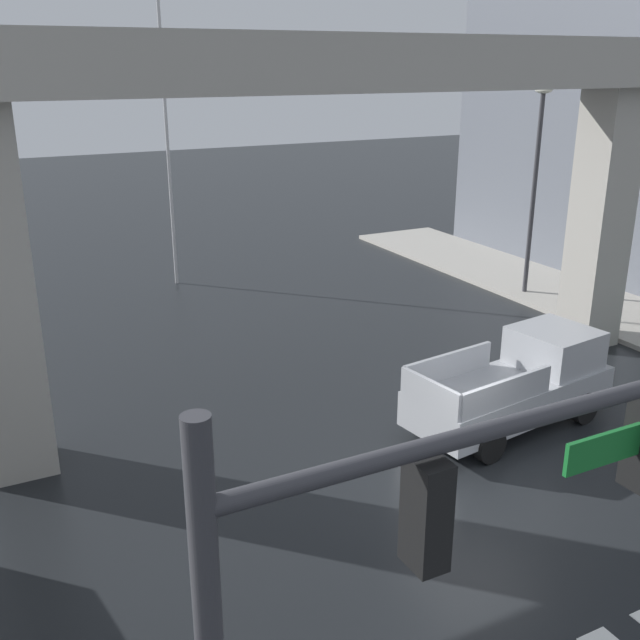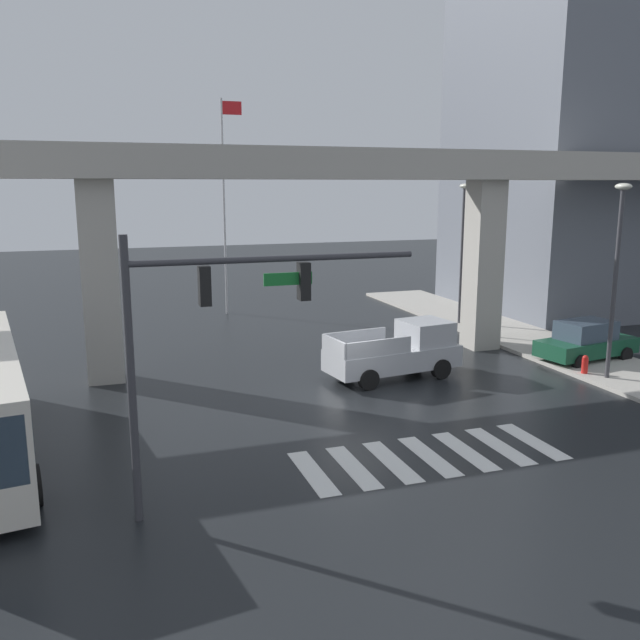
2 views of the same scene
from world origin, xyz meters
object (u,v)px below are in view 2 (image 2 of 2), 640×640
at_px(traffic_signal_mast, 211,318).
at_px(flagpole, 225,194).
at_px(sedan_dark_green, 586,341).
at_px(street_lamp_mid_block, 463,238).
at_px(fire_hydrant, 585,366).
at_px(pickup_truck, 400,352).
at_px(street_lamp_near_corner, 617,259).

xyz_separation_m(traffic_signal_mast, flagpole, (4.86, 23.10, 2.31)).
relative_size(sedan_dark_green, flagpole, 0.39).
distance_m(street_lamp_mid_block, fire_hydrant, 10.73).
bearing_deg(pickup_truck, fire_hydrant, -19.12).
bearing_deg(traffic_signal_mast, pickup_truck, 44.22).
bearing_deg(sedan_dark_green, traffic_signal_mast, -155.02).
distance_m(street_lamp_near_corner, fire_hydrant, 4.21).
height_order(pickup_truck, fire_hydrant, pickup_truck).
bearing_deg(traffic_signal_mast, flagpole, 78.12).
distance_m(traffic_signal_mast, street_lamp_near_corner, 16.38).
height_order(traffic_signal_mast, street_lamp_near_corner, street_lamp_near_corner).
relative_size(street_lamp_near_corner, flagpole, 0.62).
height_order(sedan_dark_green, fire_hydrant, sedan_dark_green).
bearing_deg(sedan_dark_green, flagpole, 127.79).
relative_size(pickup_truck, flagpole, 0.45).
bearing_deg(street_lamp_mid_block, sedan_dark_green, -81.55).
distance_m(sedan_dark_green, traffic_signal_mast, 18.79).
relative_size(pickup_truck, street_lamp_mid_block, 0.73).
bearing_deg(fire_hydrant, street_lamp_near_corner, -61.43).
bearing_deg(traffic_signal_mast, sedan_dark_green, 24.98).
relative_size(sedan_dark_green, traffic_signal_mast, 0.70).
bearing_deg(street_lamp_mid_block, street_lamp_near_corner, -90.00).
bearing_deg(fire_hydrant, flagpole, 120.90).
bearing_deg(pickup_truck, street_lamp_mid_block, 47.08).
xyz_separation_m(pickup_truck, street_lamp_mid_block, (7.06, 7.59, 3.57)).
xyz_separation_m(fire_hydrant, flagpole, (-10.27, 17.16, 6.27)).
height_order(sedan_dark_green, street_lamp_mid_block, street_lamp_mid_block).
bearing_deg(fire_hydrant, sedan_dark_green, 49.34).
bearing_deg(pickup_truck, flagpole, 103.67).
bearing_deg(street_lamp_near_corner, traffic_signal_mast, -161.48).
bearing_deg(traffic_signal_mast, street_lamp_mid_block, 45.56).
height_order(street_lamp_near_corner, flagpole, flagpole).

